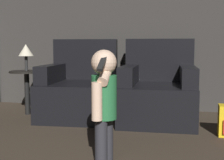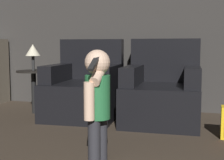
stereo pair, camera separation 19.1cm
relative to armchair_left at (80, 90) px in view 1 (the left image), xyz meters
name	(u,v)px [view 1 (the left image)]	position (x,y,z in m)	size (l,w,h in m)	color
wall_back	(147,10)	(0.70, 0.65, 0.99)	(8.40, 0.05, 2.60)	#33302D
armchair_left	(80,90)	(0.00, 0.00, 0.00)	(0.88, 0.98, 0.92)	black
armchair_right	(158,93)	(0.92, 0.00, 0.00)	(0.85, 0.96, 0.92)	black
person_toddler	(104,97)	(0.68, -1.39, 0.16)	(0.18, 0.32, 0.80)	#28282D
side_table	(27,80)	(-0.66, -0.06, 0.11)	(0.41, 0.41, 0.53)	black
lamp	(26,51)	(-0.66, -0.06, 0.46)	(0.18, 0.18, 0.32)	#262626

